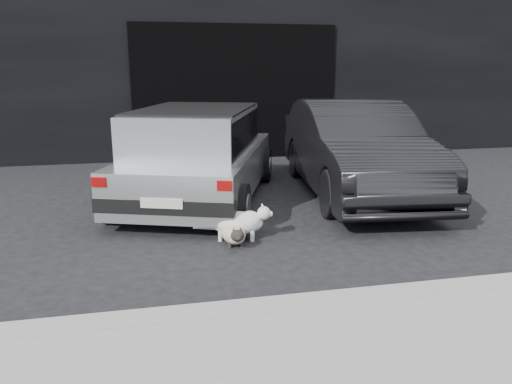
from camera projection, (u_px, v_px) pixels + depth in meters
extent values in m
plane|color=black|center=(212.00, 218.00, 6.13)|extent=(80.00, 80.00, 0.00)
cube|color=black|center=(220.00, 35.00, 11.41)|extent=(34.00, 4.00, 5.00)
cube|color=black|center=(236.00, 93.00, 9.80)|extent=(4.00, 0.10, 2.60)
cube|color=gray|center=(383.00, 299.00, 3.86)|extent=(18.00, 0.25, 0.12)
cube|color=silver|center=(200.00, 168.00, 6.91)|extent=(2.60, 3.76, 0.55)
cube|color=silver|center=(196.00, 131.00, 6.61)|extent=(2.04, 2.62, 0.55)
cube|color=black|center=(196.00, 131.00, 6.61)|extent=(2.03, 2.54, 0.44)
cube|color=black|center=(164.00, 206.00, 5.34)|extent=(1.51, 0.66, 0.16)
cube|color=black|center=(223.00, 154.00, 8.53)|extent=(1.51, 0.66, 0.16)
cube|color=silver|center=(161.00, 204.00, 5.25)|extent=(0.44, 0.17, 0.11)
cube|color=#8C0707|center=(99.00, 182.00, 5.29)|extent=(0.16, 0.08, 0.11)
cube|color=#8C0707|center=(225.00, 186.00, 5.12)|extent=(0.16, 0.08, 0.11)
cube|color=black|center=(195.00, 109.00, 6.54)|extent=(1.97, 2.40, 0.03)
cylinder|color=black|center=(114.00, 202.00, 5.86)|extent=(0.36, 0.56, 0.53)
cylinder|color=slate|center=(105.00, 201.00, 5.87)|extent=(0.11, 0.28, 0.29)
cylinder|color=black|center=(239.00, 206.00, 5.67)|extent=(0.36, 0.56, 0.53)
cylinder|color=slate|center=(249.00, 206.00, 5.66)|extent=(0.11, 0.28, 0.29)
cylinder|color=black|center=(173.00, 163.00, 8.19)|extent=(0.36, 0.56, 0.53)
cylinder|color=slate|center=(167.00, 163.00, 8.21)|extent=(0.11, 0.28, 0.29)
cylinder|color=black|center=(264.00, 165.00, 8.01)|extent=(0.36, 0.56, 0.53)
cylinder|color=slate|center=(270.00, 165.00, 7.99)|extent=(0.11, 0.28, 0.29)
imported|color=black|center=(354.00, 148.00, 7.15)|extent=(1.86, 4.18, 1.33)
ellipsoid|color=beige|center=(233.00, 233.00, 5.25)|extent=(0.25, 0.50, 0.19)
ellipsoid|color=beige|center=(235.00, 235.00, 5.13)|extent=(0.21, 0.21, 0.18)
ellipsoid|color=black|center=(238.00, 236.00, 4.99)|extent=(0.14, 0.12, 0.13)
sphere|color=black|center=(239.00, 238.00, 4.94)|extent=(0.06, 0.06, 0.06)
cone|color=black|center=(241.00, 229.00, 5.00)|extent=(0.05, 0.06, 0.07)
cone|color=black|center=(234.00, 230.00, 4.99)|extent=(0.05, 0.06, 0.07)
cylinder|color=black|center=(242.00, 244.00, 5.14)|extent=(0.04, 0.04, 0.06)
cylinder|color=black|center=(230.00, 245.00, 5.12)|extent=(0.04, 0.04, 0.06)
cylinder|color=black|center=(237.00, 235.00, 5.42)|extent=(0.04, 0.04, 0.06)
cylinder|color=black|center=(225.00, 236.00, 5.39)|extent=(0.04, 0.04, 0.06)
cylinder|color=black|center=(229.00, 228.00, 5.51)|extent=(0.13, 0.27, 0.08)
ellipsoid|color=silver|center=(237.00, 223.00, 5.34)|extent=(0.62, 0.41, 0.25)
ellipsoid|color=silver|center=(250.00, 221.00, 5.33)|extent=(0.30, 0.30, 0.21)
ellipsoid|color=white|center=(264.00, 213.00, 5.31)|extent=(0.18, 0.19, 0.15)
sphere|color=white|center=(270.00, 214.00, 5.31)|extent=(0.07, 0.07, 0.07)
cone|color=white|center=(262.00, 206.00, 5.33)|extent=(0.08, 0.07, 0.08)
cone|color=white|center=(262.00, 208.00, 5.25)|extent=(0.08, 0.07, 0.08)
cylinder|color=white|center=(253.00, 231.00, 5.43)|extent=(0.05, 0.05, 0.14)
cylinder|color=white|center=(252.00, 235.00, 5.29)|extent=(0.05, 0.05, 0.14)
cylinder|color=white|center=(222.00, 230.00, 5.44)|extent=(0.05, 0.05, 0.14)
cylinder|color=white|center=(220.00, 235.00, 5.30)|extent=(0.05, 0.05, 0.14)
cylinder|color=white|center=(208.00, 227.00, 5.36)|extent=(0.32, 0.08, 0.10)
ellipsoid|color=gray|center=(227.00, 221.00, 5.31)|extent=(0.24, 0.20, 0.10)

